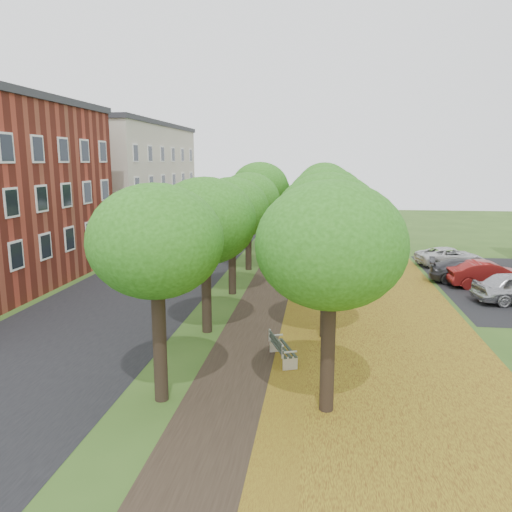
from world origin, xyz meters
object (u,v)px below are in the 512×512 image
(bench, at_px, (281,349))
(car_grey, at_px, (472,272))
(car_red, at_px, (489,274))
(car_white, at_px, (450,257))

(bench, height_order, car_grey, car_grey)
(car_red, height_order, car_grey, car_red)
(car_grey, relative_size, car_white, 1.06)
(car_red, bearing_deg, car_white, 2.91)
(car_red, relative_size, car_grey, 0.93)
(bench, xyz_separation_m, car_grey, (9.93, 12.55, 0.24))
(bench, bearing_deg, car_red, -62.59)
(car_grey, bearing_deg, car_white, 10.65)
(bench, bearing_deg, car_grey, -59.06)
(bench, distance_m, car_red, 15.85)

